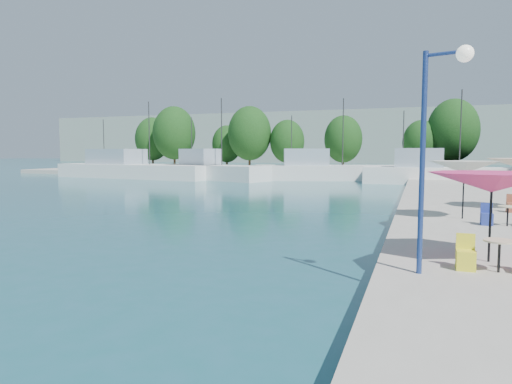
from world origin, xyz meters
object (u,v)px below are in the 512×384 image
at_px(trawler_02, 211,171).
at_px(trawler_04, 438,174).
at_px(trawler_03, 324,171).
at_px(street_lamp, 439,120).
at_px(umbrella_pink, 492,182).
at_px(umbrella_white, 464,167).
at_px(trawler_01, 133,170).

xyz_separation_m(trawler_02, trawler_04, (26.14, 0.56, -0.00)).
bearing_deg(trawler_03, street_lamp, -92.90).
bearing_deg(umbrella_pink, umbrella_white, 89.67).
bearing_deg(trawler_04, trawler_01, 179.86).
height_order(umbrella_pink, umbrella_white, umbrella_white).
bearing_deg(umbrella_white, trawler_04, 89.65).
relative_size(trawler_03, umbrella_pink, 5.93).
distance_m(trawler_01, trawler_03, 24.96).
bearing_deg(umbrella_white, street_lamp, -98.14).
height_order(trawler_02, trawler_03, same).
bearing_deg(umbrella_pink, street_lamp, -126.15).
height_order(trawler_03, street_lamp, trawler_03).
xyz_separation_m(trawler_03, umbrella_pink, (12.53, -42.13, 1.55)).
xyz_separation_m(umbrella_white, street_lamp, (-1.41, -9.84, 1.32)).
xyz_separation_m(trawler_02, trawler_03, (13.38, 3.72, -0.00)).
height_order(trawler_02, trawler_04, same).
xyz_separation_m(trawler_01, umbrella_pink, (37.22, -38.46, 1.55)).
relative_size(trawler_03, trawler_04, 1.13).
bearing_deg(trawler_03, umbrella_white, -86.93).
height_order(trawler_01, trawler_03, same).
distance_m(trawler_01, umbrella_white, 48.18).
bearing_deg(trawler_01, trawler_02, 7.60).
height_order(trawler_01, umbrella_pink, trawler_01).
xyz_separation_m(umbrella_pink, umbrella_white, (0.05, 7.98, 0.14)).
distance_m(trawler_02, trawler_04, 26.15).
relative_size(umbrella_white, street_lamp, 0.55).
relative_size(trawler_02, street_lamp, 3.14).
relative_size(trawler_01, trawler_04, 1.45).
xyz_separation_m(trawler_01, trawler_02, (11.31, -0.05, 0.00)).
distance_m(trawler_02, trawler_03, 13.89).
distance_m(trawler_04, umbrella_white, 31.05).
bearing_deg(trawler_04, street_lamp, -93.16).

